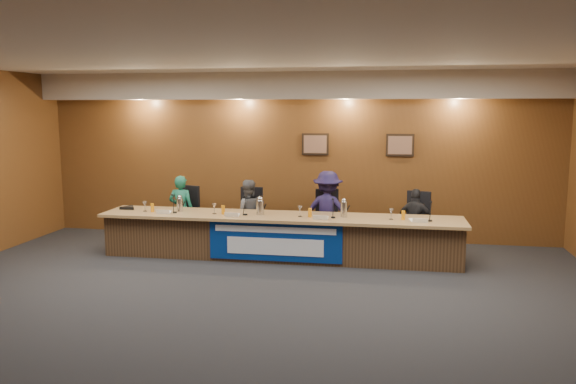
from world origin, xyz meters
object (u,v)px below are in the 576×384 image
object	(u,v)px
carafe_left	(180,205)
carafe_right	(344,209)
speakerphone	(129,208)
panelist_c	(328,211)
panelist_b	(248,214)
carafe_mid	(260,208)
office_chair_a	(183,218)
panelist_a	(181,210)
banner	(275,242)
office_chair_b	(249,220)
dais_body	(280,238)
panelist_d	(415,222)
office_chair_c	(328,223)
office_chair_d	(415,226)

from	to	relation	value
carafe_left	carafe_right	world-z (taller)	carafe_right
speakerphone	panelist_c	bearing A→B (deg)	9.59
panelist_b	carafe_mid	distance (m)	0.84
office_chair_a	carafe_mid	bearing A→B (deg)	-8.63
panelist_a	speakerphone	xyz separation A→B (m)	(-0.76, -0.59, 0.12)
banner	office_chair_b	bearing A→B (deg)	121.91
panelist_c	office_chair_a	world-z (taller)	panelist_c
panelist_b	office_chair_b	bearing A→B (deg)	-109.45
dais_body	panelist_c	distance (m)	1.05
dais_body	office_chair_a	world-z (taller)	dais_body
office_chair_b	carafe_mid	xyz separation A→B (m)	(0.40, -0.80, 0.39)
panelist_a	office_chair_a	world-z (taller)	panelist_a
panelist_b	carafe_left	xyz separation A→B (m)	(-1.05, -0.65, 0.24)
panelist_a	carafe_mid	xyz separation A→B (m)	(1.67, -0.70, 0.22)
panelist_a	panelist_b	world-z (taller)	panelist_a
panelist_a	carafe_mid	bearing A→B (deg)	159.01
panelist_d	carafe_mid	world-z (taller)	panelist_d
banner	office_chair_c	bearing A→B (deg)	57.26
panelist_c	office_chair_a	xyz separation A→B (m)	(-2.74, 0.10, -0.24)
office_chair_a	carafe_mid	xyz separation A→B (m)	(1.67, -0.80, 0.39)
office_chair_a	office_chair_b	size ratio (longest dim) A/B	1.00
panelist_b	office_chair_d	xyz separation A→B (m)	(3.01, 0.10, -0.15)
panelist_b	panelist_c	size ratio (longest dim) A/B	0.87
banner	panelist_d	size ratio (longest dim) A/B	1.90
panelist_c	carafe_right	distance (m)	0.77
carafe_right	office_chair_a	bearing A→B (deg)	165.87
office_chair_c	carafe_right	world-z (taller)	carafe_right
banner	panelist_c	world-z (taller)	panelist_c
banner	carafe_left	size ratio (longest dim) A/B	9.55
dais_body	banner	world-z (taller)	banner
dais_body	office_chair_c	xyz separation A→B (m)	(0.75, 0.75, 0.13)
panelist_d	office_chair_b	xyz separation A→B (m)	(-3.01, 0.10, -0.10)
office_chair_a	carafe_mid	size ratio (longest dim) A/B	1.98
office_chair_b	carafe_right	xyz separation A→B (m)	(1.81, -0.78, 0.40)
carafe_mid	carafe_right	bearing A→B (deg)	1.06
office_chair_c	carafe_right	size ratio (longest dim) A/B	1.86
banner	office_chair_a	world-z (taller)	banner
dais_body	office_chair_a	bearing A→B (deg)	159.49
panelist_c	office_chair_a	distance (m)	2.76
banner	panelist_d	bearing A→B (deg)	24.95
panelist_a	office_chair_a	xyz separation A→B (m)	(0.00, 0.10, -0.17)
dais_body	panelist_b	distance (m)	1.01
panelist_b	carafe_left	distance (m)	1.26
office_chair_d	carafe_right	world-z (taller)	carafe_right
panelist_b	panelist_d	bearing A→B (deg)	160.55
banner	carafe_right	world-z (taller)	carafe_right
carafe_left	office_chair_a	bearing A→B (deg)	106.75
carafe_left	office_chair_c	bearing A→B (deg)	16.66
panelist_b	panelist_d	xyz separation A→B (m)	(3.01, 0.00, -0.05)
panelist_d	office_chair_b	bearing A→B (deg)	13.45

